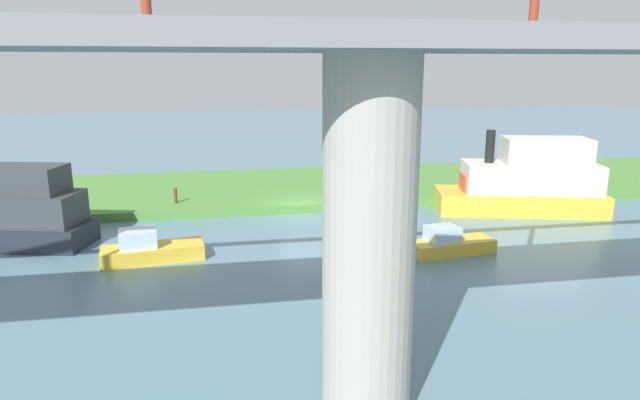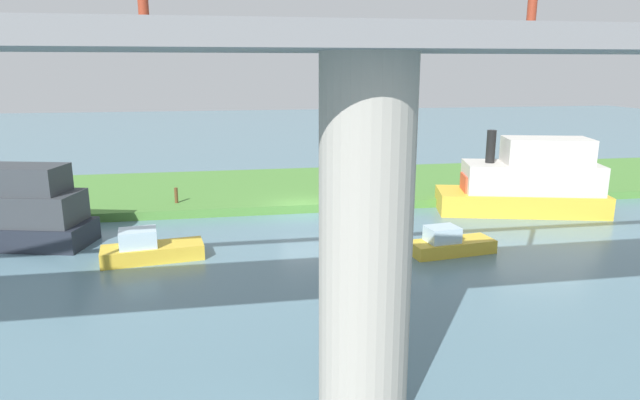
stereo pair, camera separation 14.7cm
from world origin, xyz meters
The scene contains 10 objects.
ground_plane centered at (0.00, 0.00, 0.00)m, with size 160.00×160.00×0.00m, color slate.
grassy_bank centered at (0.00, -6.00, 0.25)m, with size 80.00×12.00×0.50m, color #4C8438.
bridge_pylon centered at (1.19, 18.99, 4.33)m, with size 2.16×2.16×8.66m, color #9E998E.
bridge_span centered at (1.19, 18.98, 9.16)m, with size 67.77×4.30×3.25m.
person_on_bank centered at (-4.20, -1.92, 1.20)m, with size 0.40×0.40×1.39m.
mooring_post centered at (7.25, -1.85, 0.96)m, with size 0.20×0.20×0.92m, color brown.
motorboat_red centered at (14.66, 3.26, 1.57)m, with size 8.72×4.71×4.24m.
motorboat_white centered at (7.78, 6.72, 0.52)m, with size 4.53×2.16×1.45m.
houseboat_blue centered at (-5.64, 8.15, 0.47)m, with size 4.07×1.92×1.31m.
riverboat_paddlewheel centered at (-12.93, 1.99, 1.79)m, with size 9.92×5.39×4.82m.
Camera 2 is at (4.31, 30.75, 8.33)m, focal length 30.91 mm.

